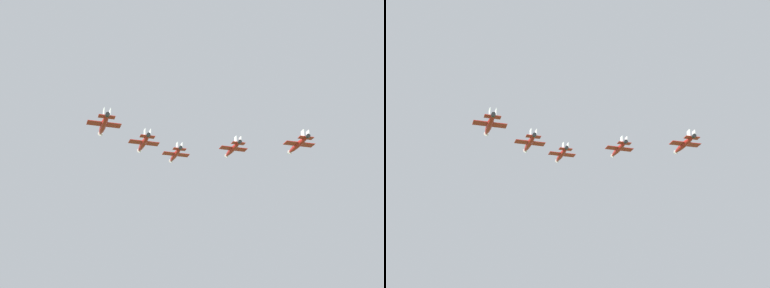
% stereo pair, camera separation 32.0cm
% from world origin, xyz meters
% --- Properties ---
extents(jet_lead, '(13.06, 11.62, 3.25)m').
position_xyz_m(jet_lead, '(11.79, -18.23, 114.53)').
color(jet_lead, red).
extents(jet_left_wingman, '(13.37, 11.81, 3.32)m').
position_xyz_m(jet_left_wingman, '(15.47, -41.02, 110.19)').
color(jet_left_wingman, red).
extents(jet_right_wingman, '(12.62, 11.27, 3.15)m').
position_xyz_m(jet_right_wingman, '(34.87, -18.27, 111.52)').
color(jet_right_wingman, red).
extents(jet_left_outer, '(13.28, 11.86, 3.31)m').
position_xyz_m(jet_left_outer, '(19.15, -63.81, 107.09)').
color(jet_left_outer, red).
extents(jet_right_outer, '(12.99, 11.97, 3.28)m').
position_xyz_m(jet_right_outer, '(57.96, -18.31, 107.90)').
color(jet_right_outer, red).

